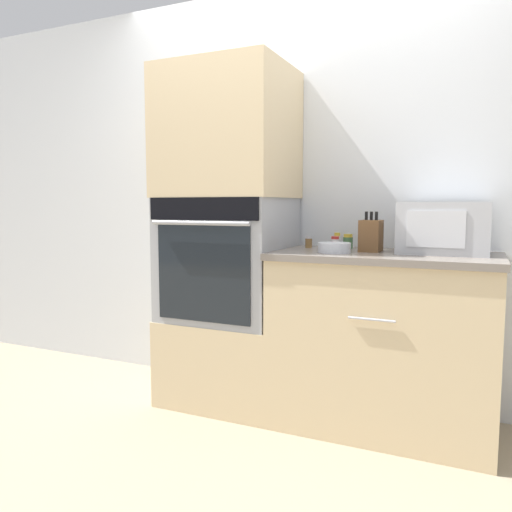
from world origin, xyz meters
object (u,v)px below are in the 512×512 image
at_px(condiment_jar_back, 348,241).
at_px(condiment_jar_mid, 335,243).
at_px(microwave, 444,228).
at_px(bowl, 334,248).
at_px(wall_oven, 228,258).
at_px(condiment_jar_near, 337,240).
at_px(condiment_jar_far, 309,242).
at_px(knife_block, 371,236).

bearing_deg(condiment_jar_back, condiment_jar_mid, -137.11).
xyz_separation_m(microwave, condiment_jar_mid, (-0.57, 0.03, -0.10)).
bearing_deg(bowl, condiment_jar_mid, 104.46).
bearing_deg(wall_oven, microwave, 4.70).
bearing_deg(microwave, condiment_jar_near, 164.61).
distance_m(condiment_jar_mid, condiment_jar_back, 0.08).
relative_size(wall_oven, condiment_jar_back, 8.68).
bearing_deg(condiment_jar_far, condiment_jar_mid, -5.21).
bearing_deg(microwave, wall_oven, -175.30).
height_order(wall_oven, bowl, wall_oven).
relative_size(condiment_jar_near, condiment_jar_far, 1.23).
bearing_deg(wall_oven, condiment_jar_near, 24.03).
distance_m(wall_oven, knife_block, 0.84).
relative_size(microwave, condiment_jar_far, 6.32).
xyz_separation_m(condiment_jar_near, condiment_jar_far, (-0.14, -0.12, -0.01)).
distance_m(bowl, condiment_jar_mid, 0.23).
xyz_separation_m(wall_oven, condiment_jar_back, (0.67, 0.18, 0.11)).
xyz_separation_m(condiment_jar_far, condiment_jar_back, (0.22, 0.04, 0.01)).
bearing_deg(wall_oven, bowl, -8.05).
bearing_deg(knife_block, bowl, -136.74).
relative_size(bowl, condiment_jar_near, 2.01).
relative_size(wall_oven, knife_block, 3.38).
height_order(bowl, condiment_jar_far, condiment_jar_far).
bearing_deg(condiment_jar_near, knife_block, -41.15).
bearing_deg(knife_block, wall_oven, -176.33).
xyz_separation_m(wall_oven, condiment_jar_far, (0.45, 0.14, 0.10)).
xyz_separation_m(condiment_jar_near, condiment_jar_mid, (0.03, -0.14, -0.01)).
distance_m(wall_oven, bowl, 0.68).
xyz_separation_m(wall_oven, bowl, (0.67, -0.09, 0.10)).
distance_m(condiment_jar_mid, condiment_jar_far, 0.16).
height_order(knife_block, condiment_jar_mid, knife_block).
xyz_separation_m(knife_block, condiment_jar_far, (-0.37, 0.09, -0.05)).
bearing_deg(condiment_jar_near, wall_oven, -155.97).
relative_size(knife_block, bowl, 1.25).
relative_size(wall_oven, microwave, 1.65).
bearing_deg(condiment_jar_far, condiment_jar_back, 10.44).
height_order(bowl, condiment_jar_back, condiment_jar_back).
bearing_deg(wall_oven, knife_block, 3.67).
bearing_deg(condiment_jar_far, condiment_jar_near, 42.37).
xyz_separation_m(knife_block, condiment_jar_back, (-0.15, 0.13, -0.04)).
height_order(microwave, bowl, microwave).
height_order(microwave, condiment_jar_mid, microwave).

